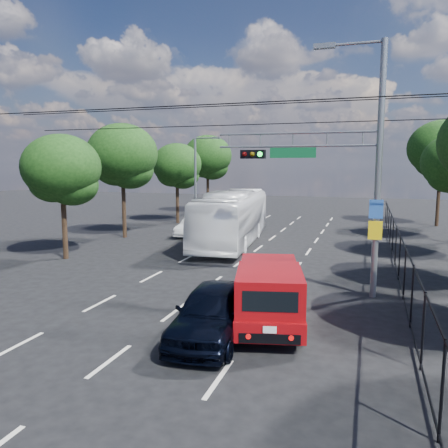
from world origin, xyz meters
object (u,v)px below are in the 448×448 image
at_px(white_bus, 233,217).
at_px(navy_hatchback, 212,312).
at_px(signal_mast, 345,159).
at_px(white_van, 194,227).
at_px(red_pickup, 269,292).

bearing_deg(white_bus, navy_hatchback, -81.01).
bearing_deg(signal_mast, white_van, 134.06).
bearing_deg(white_bus, signal_mast, -57.66).
height_order(red_pickup, white_van, red_pickup).
bearing_deg(signal_mast, navy_hatchback, -120.01).
bearing_deg(signal_mast, white_bus, 128.41).
height_order(navy_hatchback, white_van, navy_hatchback).
bearing_deg(red_pickup, white_bus, 111.84).
bearing_deg(red_pickup, navy_hatchback, -129.30).
height_order(red_pickup, navy_hatchback, red_pickup).
relative_size(signal_mast, red_pickup, 1.70).
relative_size(navy_hatchback, white_van, 1.17).
bearing_deg(signal_mast, red_pickup, -115.76).
xyz_separation_m(signal_mast, red_pickup, (-1.97, -4.08, -4.19)).
distance_m(red_pickup, navy_hatchback, 2.10).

